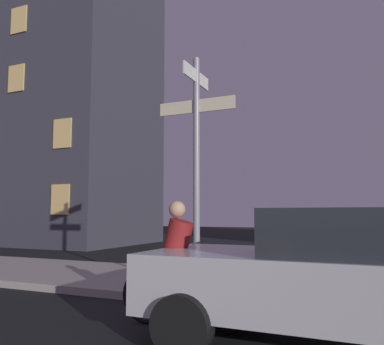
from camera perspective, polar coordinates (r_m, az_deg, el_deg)
The scene contains 5 objects.
sidewalk_kerb at distance 8.02m, azimuth 7.79°, elevation -15.58°, with size 40.00×3.30×0.14m, color #9E9991.
signpost at distance 7.46m, azimuth 0.63°, elevation 2.98°, with size 1.50×1.12×4.20m.
car_far_oncoming at distance 4.77m, azimuth 19.00°, elevation -13.38°, with size 4.04×1.97×1.50m.
cyclist at distance 5.38m, azimuth -1.64°, elevation -13.21°, with size 1.82×0.32×1.61m.
building_left_block at distance 23.07m, azimuth -19.78°, elevation 11.53°, with size 10.72×6.23×16.32m.
Camera 1 is at (2.23, -1.32, 1.45)m, focal length 38.17 mm.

